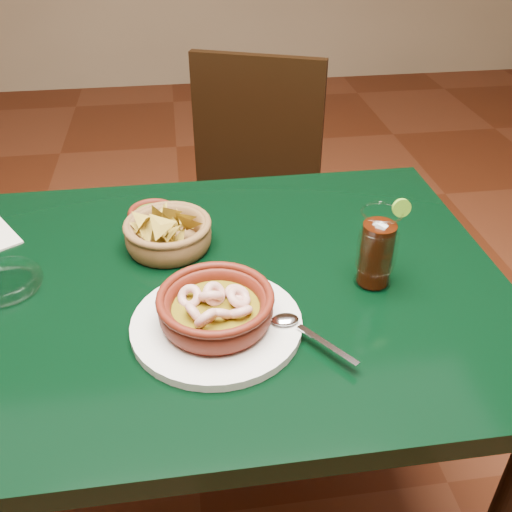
{
  "coord_description": "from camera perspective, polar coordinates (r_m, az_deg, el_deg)",
  "views": [
    {
      "loc": [
        0.02,
        -0.84,
        1.38
      ],
      "look_at": [
        0.14,
        -0.02,
        0.81
      ],
      "focal_mm": 40.0,
      "sensor_mm": 36.0,
      "label": 1
    }
  ],
  "objects": [
    {
      "name": "guacamole_ramekin",
      "position": [
        1.22,
        -10.29,
        3.95
      ],
      "size": [
        0.12,
        0.12,
        0.04
      ],
      "color": "#4A130A",
      "rests_on": "dining_table"
    },
    {
      "name": "glass_ashtray",
      "position": [
        1.11,
        -23.86,
        -2.41
      ],
      "size": [
        0.14,
        0.14,
        0.03
      ],
      "color": "white",
      "rests_on": "dining_table"
    },
    {
      "name": "dining_table",
      "position": [
        1.11,
        -7.37,
        -6.76
      ],
      "size": [
        1.2,
        0.8,
        0.75
      ],
      "color": "black",
      "rests_on": "ground"
    },
    {
      "name": "dining_chair",
      "position": [
        1.78,
        -0.81,
        5.39
      ],
      "size": [
        0.55,
        0.55,
        0.93
      ],
      "color": "black",
      "rests_on": "ground"
    },
    {
      "name": "shrimp_plate",
      "position": [
        0.92,
        -3.98,
        -5.63
      ],
      "size": [
        0.34,
        0.28,
        0.08
      ],
      "color": "silver",
      "rests_on": "dining_table"
    },
    {
      "name": "chip_basket",
      "position": [
        1.13,
        -8.79,
        2.25
      ],
      "size": [
        0.2,
        0.2,
        0.13
      ],
      "color": "brown",
      "rests_on": "dining_table"
    },
    {
      "name": "cola_drink",
      "position": [
        1.02,
        12.0,
        0.69
      ],
      "size": [
        0.15,
        0.15,
        0.17
      ],
      "color": "white",
      "rests_on": "dining_table"
    }
  ]
}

